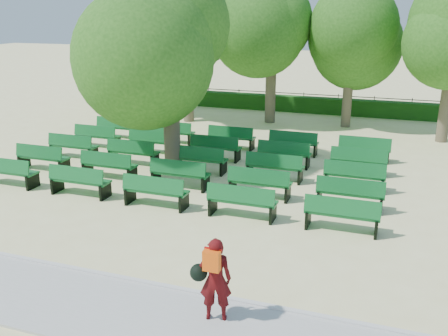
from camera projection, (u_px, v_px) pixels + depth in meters
ground at (193, 186)px, 16.95m from camera, size 120.00×120.00×0.00m
paving at (54, 299)px, 10.29m from camera, size 30.00×2.20×0.06m
curb at (86, 272)px, 11.31m from camera, size 30.00×0.12×0.10m
hedge at (285, 103)px, 29.39m from camera, size 26.00×0.70×0.90m
fence at (286, 110)px, 29.89m from camera, size 26.00×0.10×1.02m
tree_line at (268, 125)px, 25.93m from camera, size 21.80×6.80×7.04m
bench_array at (200, 169)px, 18.41m from camera, size 2.04×0.79×1.26m
tree_among at (169, 47)px, 17.21m from camera, size 4.80×4.80×6.68m
person at (214, 278)px, 9.33m from camera, size 0.83×0.57×1.68m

